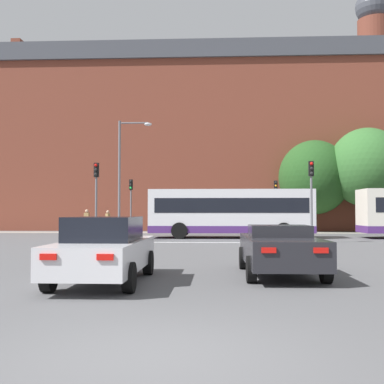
% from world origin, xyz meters
% --- Properties ---
extents(ground_plane, '(400.00, 400.00, 0.00)m').
position_xyz_m(ground_plane, '(0.00, 0.00, 0.00)').
color(ground_plane, '#545456').
extents(stop_line_strip, '(8.59, 0.30, 0.01)m').
position_xyz_m(stop_line_strip, '(0.00, 20.31, 0.00)').
color(stop_line_strip, silver).
rests_on(stop_line_strip, ground_plane).
extents(far_pavement, '(69.55, 2.50, 0.01)m').
position_xyz_m(far_pavement, '(0.00, 32.19, 0.01)').
color(far_pavement, gray).
rests_on(far_pavement, ground_plane).
extents(brick_civic_building, '(46.04, 14.32, 23.72)m').
position_xyz_m(brick_civic_building, '(-0.95, 41.91, 8.36)').
color(brick_civic_building, brown).
rests_on(brick_civic_building, ground_plane).
extents(car_saloon_left, '(1.92, 4.65, 1.55)m').
position_xyz_m(car_saloon_left, '(-1.92, 5.67, 0.78)').
color(car_saloon_left, silver).
rests_on(car_saloon_left, ground_plane).
extents(car_roadster_right, '(2.00, 4.51, 1.31)m').
position_xyz_m(car_roadster_right, '(2.39, 7.20, 0.69)').
color(car_roadster_right, '#232328').
rests_on(car_roadster_right, ground_plane).
extents(bus_crossing_lead, '(10.17, 2.72, 3.04)m').
position_xyz_m(bus_crossing_lead, '(1.64, 24.77, 1.63)').
color(bus_crossing_lead, silver).
rests_on(bus_crossing_lead, ground_plane).
extents(traffic_light_near_left, '(0.26, 0.31, 4.39)m').
position_xyz_m(traffic_light_near_left, '(-5.96, 20.85, 2.94)').
color(traffic_light_near_left, slate).
rests_on(traffic_light_near_left, ground_plane).
extents(traffic_light_far_left, '(0.26, 0.31, 4.14)m').
position_xyz_m(traffic_light_far_left, '(-5.87, 31.28, 2.79)').
color(traffic_light_far_left, slate).
rests_on(traffic_light_far_left, ground_plane).
extents(traffic_light_far_right, '(0.26, 0.31, 4.02)m').
position_xyz_m(traffic_light_far_right, '(5.27, 31.23, 2.71)').
color(traffic_light_far_right, slate).
rests_on(traffic_light_far_right, ground_plane).
extents(traffic_light_near_right, '(0.26, 0.31, 4.34)m').
position_xyz_m(traffic_light_near_right, '(5.77, 20.11, 2.91)').
color(traffic_light_near_right, slate).
rests_on(traffic_light_near_right, ground_plane).
extents(street_lamp_junction, '(2.24, 0.36, 7.72)m').
position_xyz_m(street_lamp_junction, '(-5.34, 25.96, 4.69)').
color(street_lamp_junction, slate).
rests_on(street_lamp_junction, ground_plane).
extents(pedestrian_waiting, '(0.43, 0.44, 1.75)m').
position_xyz_m(pedestrian_waiting, '(-7.83, 32.03, 1.03)').
color(pedestrian_waiting, brown).
rests_on(pedestrian_waiting, ground_plane).
extents(pedestrian_walking_east, '(0.45, 0.33, 1.66)m').
position_xyz_m(pedestrian_walking_east, '(6.33, 32.99, 0.97)').
color(pedestrian_walking_east, '#333851').
rests_on(pedestrian_walking_east, ground_plane).
extents(pedestrian_walking_west, '(0.44, 0.30, 1.83)m').
position_xyz_m(pedestrian_walking_west, '(-9.51, 31.98, 1.09)').
color(pedestrian_walking_west, brown).
rests_on(pedestrian_walking_west, ground_plane).
extents(tree_by_building, '(5.99, 5.99, 8.32)m').
position_xyz_m(tree_by_building, '(12.72, 33.14, 5.17)').
color(tree_by_building, '#4C3823').
rests_on(tree_by_building, ground_plane).
extents(tree_kerbside, '(5.82, 5.82, 7.53)m').
position_xyz_m(tree_kerbside, '(8.81, 34.31, 4.47)').
color(tree_kerbside, '#4C3823').
rests_on(tree_kerbside, ground_plane).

